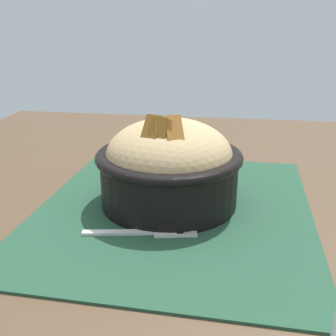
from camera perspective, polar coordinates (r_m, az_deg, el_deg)
table at (r=0.62m, az=0.49°, el=-11.33°), size 1.01×0.98×0.78m
placemat at (r=0.55m, az=0.90°, el=-5.61°), size 0.42×0.37×0.00m
bowl at (r=0.54m, az=-0.00°, el=0.49°), size 0.20×0.20×0.13m
fork at (r=0.48m, az=-3.16°, el=-8.95°), size 0.04×0.13×0.00m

